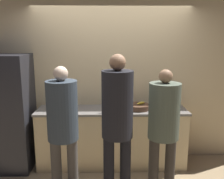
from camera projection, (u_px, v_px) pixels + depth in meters
The scene contains 12 objects.
ground_plane at pixel (112, 174), 3.76m from camera, with size 14.00×14.00×0.00m, color #9E8460.
wall_back at pixel (111, 82), 4.10m from camera, with size 5.20×0.06×2.60m.
counter at pixel (112, 136), 3.99m from camera, with size 2.33×0.61×0.93m.
refrigerator at pixel (6, 113), 3.82m from camera, with size 0.75×0.67×1.77m.
person_left at pixel (63, 122), 2.97m from camera, with size 0.37×0.37×1.70m.
person_center at pixel (117, 118), 2.87m from camera, with size 0.36×0.36×1.84m.
person_right at pixel (164, 122), 3.07m from camera, with size 0.38×0.38×1.65m.
fruit_bowl at pixel (138, 107), 3.86m from camera, with size 0.35×0.35×0.12m.
utensil_crock at pixel (162, 103), 3.92m from camera, with size 0.12×0.12×0.32m.
bottle_amber at pixel (108, 106), 3.68m from camera, with size 0.06×0.06×0.25m.
bottle_clear at pixel (62, 103), 4.02m from camera, with size 0.06×0.06×0.15m.
cup_white at pixel (68, 110), 3.68m from camera, with size 0.07×0.07×0.10m.
Camera 1 is at (-0.07, -3.41, 2.02)m, focal length 40.00 mm.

